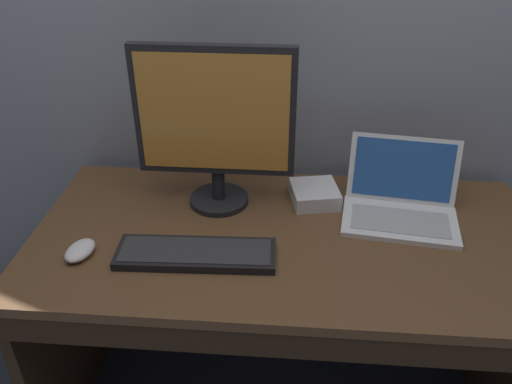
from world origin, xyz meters
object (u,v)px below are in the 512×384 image
object	(u,v)px
computer_mouse	(80,250)
external_drive_box	(315,194)
laptop_white	(401,202)
wired_keyboard	(196,254)
external_monitor	(215,123)

from	to	relation	value
computer_mouse	external_drive_box	world-z (taller)	external_drive_box
laptop_white	computer_mouse	distance (m)	0.94
wired_keyboard	external_drive_box	world-z (taller)	external_drive_box
laptop_white	wired_keyboard	xyz separation A→B (m)	(-0.58, -0.25, -0.04)
laptop_white	external_monitor	bearing A→B (deg)	178.41
external_drive_box	wired_keyboard	bearing A→B (deg)	-136.11
laptop_white	wired_keyboard	bearing A→B (deg)	-156.40
external_monitor	wired_keyboard	size ratio (longest dim) A/B	1.16
external_drive_box	computer_mouse	bearing A→B (deg)	-152.79
laptop_white	external_drive_box	bearing A→B (deg)	167.23
external_monitor	wired_keyboard	xyz separation A→B (m)	(-0.02, -0.27, -0.27)
external_monitor	wired_keyboard	bearing A→B (deg)	-94.99
computer_mouse	wired_keyboard	bearing A→B (deg)	15.49
computer_mouse	external_monitor	bearing A→B (deg)	52.65
wired_keyboard	external_drive_box	distance (m)	0.45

